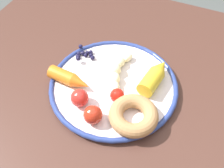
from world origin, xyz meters
The scene contains 10 objects.
dining_table centered at (0.00, 0.00, 0.66)m, with size 0.92×0.86×0.77m.
plate centered at (0.00, 0.01, 0.78)m, with size 0.31×0.31×0.02m.
banana centered at (-0.01, 0.05, 0.79)m, with size 0.05×0.14×0.03m.
carrot_orange centered at (-0.10, -0.03, 0.80)m, with size 0.11×0.04×0.03m.
carrot_yellow centered at (0.09, 0.06, 0.80)m, with size 0.06×0.11×0.04m.
donut centered at (0.08, -0.06, 0.80)m, with size 0.11×0.11×0.03m, color tan.
blueberry_pile centered at (-0.11, 0.07, 0.79)m, with size 0.05×0.05×0.02m.
tomato_near centered at (0.00, -0.10, 0.80)m, with size 0.04×0.04×0.04m, color red.
tomato_mid centered at (0.03, -0.03, 0.80)m, with size 0.03×0.03×0.03m, color red.
tomato_far centered at (-0.05, -0.07, 0.80)m, with size 0.04×0.04×0.04m, color red.
Camera 1 is at (0.16, -0.36, 1.27)m, focal length 42.33 mm.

